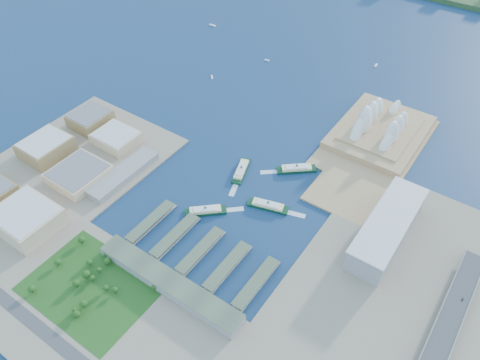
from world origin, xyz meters
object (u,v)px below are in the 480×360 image
Objects in this scene: ferry_a at (241,169)px; ferry_d at (268,204)px; ferry_c at (205,210)px; ferry_b at (297,168)px; car_c at (463,299)px; toaster_building at (387,229)px; opera_house at (383,120)px.

ferry_d is at bearing -46.88° from ferry_a.
ferry_b is at bearing -64.82° from ferry_c.
ferry_b is at bearing 160.44° from car_c.
ferry_d is (5.21, -88.51, -0.15)m from ferry_b.
toaster_building is at bearing -91.63° from ferry_d.
toaster_building is 118.23m from car_c.
ferry_a is 1.00× the size of ferry_c.
ferry_d is at bearing -36.60° from ferry_b.
ferry_b is 284.81m from car_c.
toaster_building reaches higher than car_c.
ferry_c is 331.98m from car_c.
toaster_building reaches higher than ferry_c.
opera_house is 40.84× the size of car_c.
ferry_c is 13.03× the size of car_c.
toaster_building is 225.97m from ferry_a.
car_c is (109.00, -45.53, -5.01)m from toaster_building.
opera_house is 3.14× the size of ferry_c.
opera_house is at bearing 115.29° from ferry_b.
opera_house is 243.34m from ferry_a.
toaster_building is 2.69× the size of ferry_d.
ferry_d is at bearing -165.88° from toaster_building.
ferry_c is (-219.00, -95.77, -15.07)m from toaster_building.
ferry_b is 1.03× the size of ferry_c.
ferry_a is (-135.46, -200.39, -26.59)m from opera_house.
ferry_c is 1.00× the size of ferry_d.
opera_house is at bearing 129.02° from car_c.
car_c is (268.21, -95.30, 9.90)m from ferry_b.
opera_house reaches higher than ferry_b.
ferry_a is at bearing -124.06° from opera_house.
ferry_b is (-159.21, 49.77, -14.91)m from toaster_building.
ferry_b is 1.03× the size of ferry_d.
toaster_building reaches higher than ferry_b.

